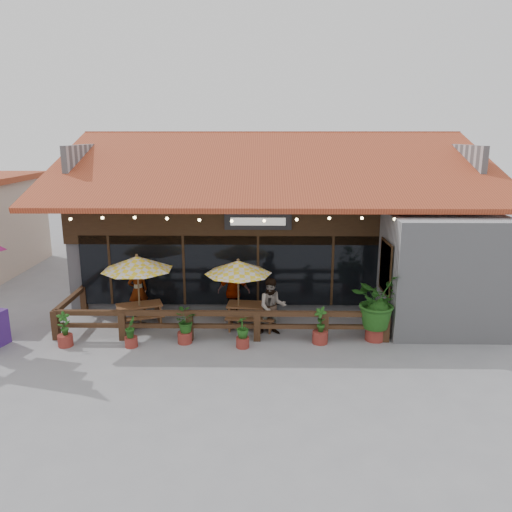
{
  "coord_description": "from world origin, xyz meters",
  "views": [
    {
      "loc": [
        -0.32,
        -14.32,
        5.99
      ],
      "look_at": [
        -0.56,
        1.5,
        2.1
      ],
      "focal_mm": 35.0,
      "sensor_mm": 36.0,
      "label": 1
    }
  ],
  "objects_px": {
    "umbrella_right": "(238,268)",
    "tropical_plant": "(377,302)",
    "umbrella_left": "(137,263)",
    "picnic_table_right": "(252,311)",
    "picnic_table_left": "(140,311)"
  },
  "relations": [
    {
      "from": "umbrella_right",
      "to": "tropical_plant",
      "type": "bearing_deg",
      "value": -13.43
    },
    {
      "from": "umbrella_right",
      "to": "tropical_plant",
      "type": "xyz_separation_m",
      "value": [
        4.1,
        -0.98,
        -0.76
      ]
    },
    {
      "from": "umbrella_left",
      "to": "picnic_table_right",
      "type": "xyz_separation_m",
      "value": [
        3.55,
        0.08,
        -1.58
      ]
    },
    {
      "from": "umbrella_left",
      "to": "tropical_plant",
      "type": "height_order",
      "value": "umbrella_left"
    },
    {
      "from": "umbrella_left",
      "to": "tropical_plant",
      "type": "distance_m",
      "value": 7.37
    },
    {
      "from": "umbrella_left",
      "to": "picnic_table_left",
      "type": "xyz_separation_m",
      "value": [
        -0.05,
        0.16,
        -1.62
      ]
    },
    {
      "from": "picnic_table_right",
      "to": "tropical_plant",
      "type": "relative_size",
      "value": 0.79
    },
    {
      "from": "picnic_table_left",
      "to": "tropical_plant",
      "type": "relative_size",
      "value": 0.84
    },
    {
      "from": "umbrella_right",
      "to": "tropical_plant",
      "type": "height_order",
      "value": "umbrella_right"
    },
    {
      "from": "umbrella_left",
      "to": "picnic_table_left",
      "type": "height_order",
      "value": "umbrella_left"
    },
    {
      "from": "umbrella_right",
      "to": "picnic_table_left",
      "type": "bearing_deg",
      "value": 176.93
    },
    {
      "from": "picnic_table_right",
      "to": "umbrella_left",
      "type": "bearing_deg",
      "value": -178.65
    },
    {
      "from": "umbrella_right",
      "to": "picnic_table_right",
      "type": "xyz_separation_m",
      "value": [
        0.41,
        0.1,
        -1.46
      ]
    },
    {
      "from": "tropical_plant",
      "to": "umbrella_left",
      "type": "bearing_deg",
      "value": 172.19
    },
    {
      "from": "umbrella_left",
      "to": "umbrella_right",
      "type": "bearing_deg",
      "value": -0.26
    }
  ]
}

